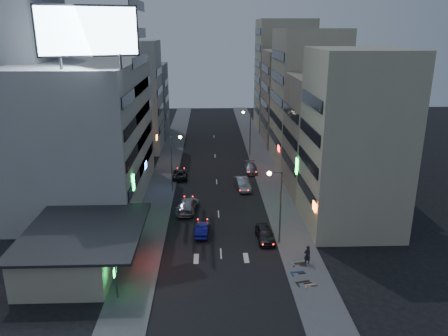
{
  "coord_description": "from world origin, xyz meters",
  "views": [
    {
      "loc": [
        -1.13,
        -35.82,
        21.9
      ],
      "look_at": [
        0.76,
        16.15,
        5.3
      ],
      "focal_mm": 35.0,
      "sensor_mm": 36.0,
      "label": 1
    }
  ],
  "objects_px": {
    "scooter_black_b": "(307,259)",
    "parked_car_right_near": "(265,234)",
    "road_car_blue": "(202,229)",
    "road_car_silver": "(188,205)",
    "parked_car_left": "(180,174)",
    "scooter_silver_b": "(304,255)",
    "parked_car_right_mid": "(242,184)",
    "scooter_blue": "(304,265)",
    "scooter_black_a": "(309,274)",
    "scooter_silver_a": "(316,278)",
    "person": "(307,255)",
    "parked_car_right_far": "(251,168)"
  },
  "relations": [
    {
      "from": "parked_car_right_far",
      "to": "road_car_blue",
      "type": "distance_m",
      "value": 23.33
    },
    {
      "from": "parked_car_right_mid",
      "to": "road_car_blue",
      "type": "xyz_separation_m",
      "value": [
        -5.58,
        -14.4,
        -0.14
      ]
    },
    {
      "from": "person",
      "to": "scooter_silver_a",
      "type": "height_order",
      "value": "person"
    },
    {
      "from": "scooter_silver_a",
      "to": "scooter_black_a",
      "type": "bearing_deg",
      "value": 34.29
    },
    {
      "from": "road_car_silver",
      "to": "parked_car_right_far",
      "type": "bearing_deg",
      "value": -113.36
    },
    {
      "from": "parked_car_right_near",
      "to": "scooter_blue",
      "type": "height_order",
      "value": "parked_car_right_near"
    },
    {
      "from": "road_car_blue",
      "to": "road_car_silver",
      "type": "bearing_deg",
      "value": -69.12
    },
    {
      "from": "scooter_blue",
      "to": "scooter_silver_b",
      "type": "distance_m",
      "value": 1.94
    },
    {
      "from": "scooter_silver_a",
      "to": "scooter_black_b",
      "type": "xyz_separation_m",
      "value": [
        -0.11,
        3.37,
        0.05
      ]
    },
    {
      "from": "road_car_blue",
      "to": "scooter_blue",
      "type": "bearing_deg",
      "value": 144.8
    },
    {
      "from": "scooter_silver_a",
      "to": "parked_car_right_far",
      "type": "bearing_deg",
      "value": -4.19
    },
    {
      "from": "parked_car_right_far",
      "to": "scooter_blue",
      "type": "distance_m",
      "value": 30.27
    },
    {
      "from": "parked_car_right_near",
      "to": "road_car_silver",
      "type": "height_order",
      "value": "road_car_silver"
    },
    {
      "from": "parked_car_right_near",
      "to": "parked_car_right_mid",
      "type": "height_order",
      "value": "parked_car_right_mid"
    },
    {
      "from": "road_car_silver",
      "to": "person",
      "type": "bearing_deg",
      "value": 140.11
    },
    {
      "from": "parked_car_right_mid",
      "to": "scooter_black_a",
      "type": "bearing_deg",
      "value": -87.69
    },
    {
      "from": "scooter_black_a",
      "to": "parked_car_left",
      "type": "bearing_deg",
      "value": 10.31
    },
    {
      "from": "road_car_silver",
      "to": "scooter_blue",
      "type": "relative_size",
      "value": 2.81
    },
    {
      "from": "scooter_black_b",
      "to": "parked_car_right_near",
      "type": "bearing_deg",
      "value": 43.09
    },
    {
      "from": "scooter_black_a",
      "to": "scooter_blue",
      "type": "relative_size",
      "value": 1.02
    },
    {
      "from": "parked_car_right_far",
      "to": "person",
      "type": "distance_m",
      "value": 29.06
    },
    {
      "from": "parked_car_right_mid",
      "to": "road_car_blue",
      "type": "height_order",
      "value": "parked_car_right_mid"
    },
    {
      "from": "parked_car_left",
      "to": "scooter_blue",
      "type": "bearing_deg",
      "value": 113.3
    },
    {
      "from": "parked_car_left",
      "to": "scooter_silver_b",
      "type": "xyz_separation_m",
      "value": [
        13.76,
        -25.91,
        0.09
      ]
    },
    {
      "from": "road_car_silver",
      "to": "scooter_blue",
      "type": "xyz_separation_m",
      "value": [
        11.58,
        -14.86,
        -0.08
      ]
    },
    {
      "from": "scooter_silver_a",
      "to": "road_car_silver",
      "type": "bearing_deg",
      "value": 26.62
    },
    {
      "from": "scooter_blue",
      "to": "scooter_black_b",
      "type": "distance_m",
      "value": 1.32
    },
    {
      "from": "parked_car_right_near",
      "to": "person",
      "type": "xyz_separation_m",
      "value": [
        3.43,
        -5.35,
        0.34
      ]
    },
    {
      "from": "person",
      "to": "parked_car_left",
      "type": "bearing_deg",
      "value": -81.05
    },
    {
      "from": "road_car_blue",
      "to": "person",
      "type": "relative_size",
      "value": 2.05
    },
    {
      "from": "parked_car_left",
      "to": "person",
      "type": "bearing_deg",
      "value": 115.34
    },
    {
      "from": "parked_car_right_mid",
      "to": "scooter_silver_a",
      "type": "bearing_deg",
      "value": -86.74
    },
    {
      "from": "person",
      "to": "scooter_silver_a",
      "type": "xyz_separation_m",
      "value": [
        0.08,
        -3.43,
        -0.44
      ]
    },
    {
      "from": "parked_car_left",
      "to": "scooter_black_b",
      "type": "height_order",
      "value": "parked_car_left"
    },
    {
      "from": "road_car_silver",
      "to": "scooter_silver_b",
      "type": "height_order",
      "value": "road_car_silver"
    },
    {
      "from": "parked_car_left",
      "to": "road_car_silver",
      "type": "relative_size",
      "value": 0.83
    },
    {
      "from": "parked_car_right_mid",
      "to": "person",
      "type": "xyz_separation_m",
      "value": [
        4.64,
        -21.26,
        0.3
      ]
    },
    {
      "from": "person",
      "to": "scooter_black_b",
      "type": "height_order",
      "value": "person"
    },
    {
      "from": "scooter_black_b",
      "to": "scooter_silver_a",
      "type": "bearing_deg",
      "value": -167.17
    },
    {
      "from": "person",
      "to": "scooter_black_a",
      "type": "distance_m",
      "value": 2.93
    },
    {
      "from": "parked_car_left",
      "to": "person",
      "type": "xyz_separation_m",
      "value": [
        13.89,
        -26.53,
        0.44
      ]
    },
    {
      "from": "scooter_black_a",
      "to": "road_car_silver",
      "type": "bearing_deg",
      "value": 21.15
    },
    {
      "from": "road_car_blue",
      "to": "scooter_silver_a",
      "type": "relative_size",
      "value": 2.31
    },
    {
      "from": "parked_car_right_near",
      "to": "scooter_silver_b",
      "type": "relative_size",
      "value": 2.15
    },
    {
      "from": "road_car_blue",
      "to": "scooter_silver_b",
      "type": "bearing_deg",
      "value": 153.21
    },
    {
      "from": "parked_car_left",
      "to": "scooter_blue",
      "type": "height_order",
      "value": "scooter_blue"
    },
    {
      "from": "road_car_silver",
      "to": "scooter_silver_b",
      "type": "distance_m",
      "value": 17.69
    },
    {
      "from": "parked_car_right_near",
      "to": "road_car_blue",
      "type": "height_order",
      "value": "parked_car_right_near"
    },
    {
      "from": "road_car_blue",
      "to": "parked_car_right_near",
      "type": "bearing_deg",
      "value": 172.38
    },
    {
      "from": "parked_car_right_mid",
      "to": "scooter_silver_b",
      "type": "xyz_separation_m",
      "value": [
        4.52,
        -20.64,
        -0.05
      ]
    }
  ]
}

